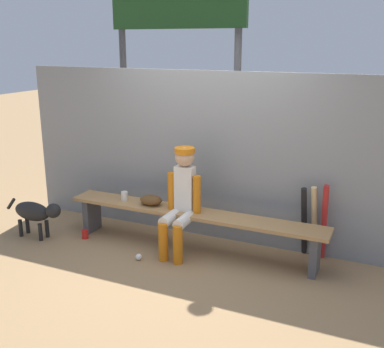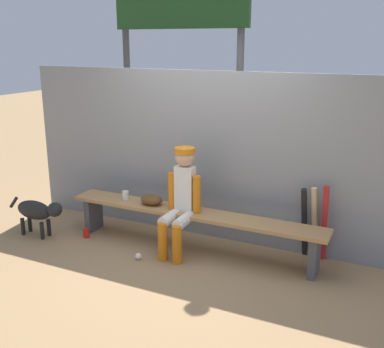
# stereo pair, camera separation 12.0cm
# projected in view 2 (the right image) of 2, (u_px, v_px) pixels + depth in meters

# --- Properties ---
(ground_plane) EXTENTS (30.00, 30.00, 0.00)m
(ground_plane) POSITION_uv_depth(u_px,v_px,m) (192.00, 250.00, 5.52)
(ground_plane) COLOR #9E7A51
(chainlink_fence) EXTENTS (5.13, 0.03, 2.06)m
(chainlink_fence) POSITION_uv_depth(u_px,v_px,m) (209.00, 157.00, 5.64)
(chainlink_fence) COLOR gray
(chainlink_fence) RESTS_ON ground_plane
(dugout_bench) EXTENTS (3.15, 0.36, 0.48)m
(dugout_bench) POSITION_uv_depth(u_px,v_px,m) (192.00, 219.00, 5.41)
(dugout_bench) COLOR #AD7F4C
(dugout_bench) RESTS_ON ground_plane
(player_seated) EXTENTS (0.41, 0.55, 1.23)m
(player_seated) POSITION_uv_depth(u_px,v_px,m) (181.00, 198.00, 5.27)
(player_seated) COLOR silver
(player_seated) RESTS_ON ground_plane
(baseball_glove) EXTENTS (0.28, 0.20, 0.12)m
(baseball_glove) POSITION_uv_depth(u_px,v_px,m) (151.00, 200.00, 5.59)
(baseball_glove) COLOR #593819
(baseball_glove) RESTS_ON dugout_bench
(bat_aluminum_black) EXTENTS (0.09, 0.26, 0.85)m
(bat_aluminum_black) POSITION_uv_depth(u_px,v_px,m) (304.00, 222.00, 5.22)
(bat_aluminum_black) COLOR black
(bat_aluminum_black) RESTS_ON ground_plane
(bat_wood_natural) EXTENTS (0.11, 0.25, 0.87)m
(bat_wood_natural) POSITION_uv_depth(u_px,v_px,m) (315.00, 223.00, 5.18)
(bat_wood_natural) COLOR tan
(bat_wood_natural) RESTS_ON ground_plane
(bat_aluminum_red) EXTENTS (0.08, 0.23, 0.91)m
(bat_aluminum_red) POSITION_uv_depth(u_px,v_px,m) (324.00, 224.00, 5.10)
(bat_aluminum_red) COLOR #B22323
(bat_aluminum_red) RESTS_ON ground_plane
(baseball) EXTENTS (0.07, 0.07, 0.07)m
(baseball) POSITION_uv_depth(u_px,v_px,m) (138.00, 256.00, 5.26)
(baseball) COLOR white
(baseball) RESTS_ON ground_plane
(cup_on_ground) EXTENTS (0.08, 0.08, 0.11)m
(cup_on_ground) POSITION_uv_depth(u_px,v_px,m) (86.00, 233.00, 5.85)
(cup_on_ground) COLOR red
(cup_on_ground) RESTS_ON ground_plane
(cup_on_bench) EXTENTS (0.08, 0.08, 0.11)m
(cup_on_bench) POSITION_uv_depth(u_px,v_px,m) (125.00, 195.00, 5.77)
(cup_on_bench) COLOR silver
(cup_on_bench) RESTS_ON dugout_bench
(scoreboard) EXTENTS (2.32, 0.27, 3.63)m
(scoreboard) POSITION_uv_depth(u_px,v_px,m) (184.00, 28.00, 6.45)
(scoreboard) COLOR #3F3F42
(scoreboard) RESTS_ON ground_plane
(dog) EXTENTS (0.84, 0.20, 0.49)m
(dog) POSITION_uv_depth(u_px,v_px,m) (38.00, 211.00, 5.82)
(dog) COLOR black
(dog) RESTS_ON ground_plane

